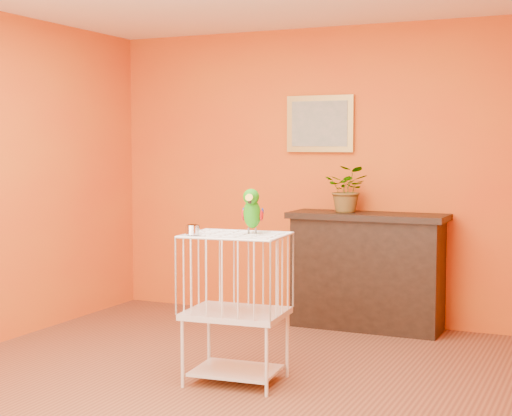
% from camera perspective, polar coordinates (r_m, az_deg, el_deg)
% --- Properties ---
extents(ground, '(4.50, 4.50, 0.00)m').
position_cam_1_polar(ground, '(5.21, -3.93, -12.84)').
color(ground, brown).
rests_on(ground, ground).
extents(room_shell, '(4.50, 4.50, 4.50)m').
position_cam_1_polar(room_shell, '(4.97, -4.03, 4.87)').
color(room_shell, '#CE5C13').
rests_on(room_shell, ground).
extents(console_cabinet, '(1.33, 0.48, 0.99)m').
position_cam_1_polar(console_cabinet, '(6.74, 8.06, -4.55)').
color(console_cabinet, black).
rests_on(console_cabinet, ground).
extents(potted_plant, '(0.39, 0.43, 0.31)m').
position_cam_1_polar(potted_plant, '(6.70, 6.63, 1.00)').
color(potted_plant, '#26722D').
rests_on(potted_plant, console_cabinet).
extents(framed_picture, '(0.62, 0.04, 0.50)m').
position_cam_1_polar(framed_picture, '(7.00, 4.67, 6.12)').
color(framed_picture, '#AE8D3E').
rests_on(framed_picture, room_shell).
extents(birdcage, '(0.68, 0.54, 0.98)m').
position_cam_1_polar(birdcage, '(5.17, -1.47, -7.13)').
color(birdcage, silver).
rests_on(birdcage, ground).
extents(feed_cup, '(0.09, 0.09, 0.06)m').
position_cam_1_polar(feed_cup, '(5.04, -4.64, -1.59)').
color(feed_cup, silver).
rests_on(feed_cup, birdcage).
extents(parrot, '(0.15, 0.27, 0.30)m').
position_cam_1_polar(parrot, '(5.11, -0.29, -0.19)').
color(parrot, '#59544C').
rests_on(parrot, birdcage).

